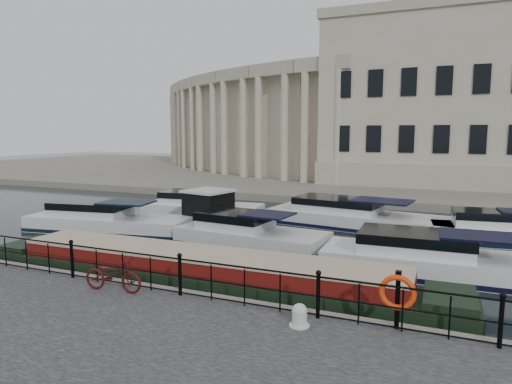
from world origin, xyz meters
TOP-DOWN VIEW (x-y plane):
  - ground_plane at (0.00, 0.00)m, footprint 160.00×160.00m
  - far_bank at (0.00, 39.00)m, footprint 120.00×42.00m
  - railing at (0.00, -2.25)m, footprint 24.14×0.14m
  - civic_building at (-1.00, 34.71)m, footprint 53.55×31.84m
  - bicycle at (-1.95, -2.75)m, footprint 1.89×0.81m
  - mooring_bollard at (3.73, -2.90)m, footprint 0.49×0.49m
  - life_ring_post at (5.86, -2.17)m, footprint 0.85×0.21m
  - narrowboat at (-0.61, -0.07)m, footprint 16.85×2.52m
  - harbour_hut at (-4.80, 7.97)m, footprint 3.44×3.06m
  - cabin_cruisers at (-0.21, 8.09)m, footprint 26.11×10.90m

SIDE VIEW (x-z plane):
  - ground_plane at x=0.00m, z-range 0.00..0.00m
  - far_bank at x=0.00m, z-range 0.00..0.55m
  - narrowboat at x=-0.61m, z-range -0.44..1.17m
  - cabin_cruisers at x=-0.21m, z-range -0.63..1.36m
  - mooring_bollard at x=3.73m, z-range 0.53..1.09m
  - harbour_hut at x=-4.80m, z-range -0.14..2.04m
  - bicycle at x=-1.95m, z-range 0.55..1.52m
  - railing at x=0.00m, z-range 0.59..1.81m
  - life_ring_post at x=5.86m, z-range 0.73..2.11m
  - civic_building at x=-1.00m, z-range -1.39..15.46m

